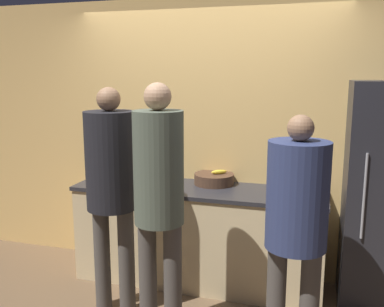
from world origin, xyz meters
TOP-DOWN VIEW (x-y plane):
  - ground_plane at (0.00, 0.00)m, footprint 14.00×14.00m
  - wall_back at (0.00, 0.67)m, footprint 5.20×0.06m
  - counter at (0.00, 0.36)m, footprint 2.26×0.65m
  - refrigerator at (1.54, 0.34)m, footprint 0.60×0.64m
  - person_left at (-0.51, -0.33)m, footprint 0.39×0.39m
  - person_center at (-0.02, -0.59)m, footprint 0.35×0.35m
  - person_right at (0.90, -0.54)m, footprint 0.40×0.40m
  - fruit_bowl at (0.11, 0.51)m, footprint 0.37×0.37m
  - utensil_crock at (-0.98, 0.47)m, footprint 0.13×0.13m
  - bottle_clear at (-0.42, 0.29)m, footprint 0.07×0.07m
  - bottle_red at (1.00, 0.53)m, footprint 0.07×0.07m
  - bottle_amber at (-0.49, 0.48)m, footprint 0.06×0.06m
  - cup_black at (-0.79, 0.17)m, footprint 0.09×0.09m
  - potted_plant at (-0.63, 0.43)m, footprint 0.13×0.13m

SIDE VIEW (x-z plane):
  - ground_plane at x=0.00m, z-range 0.00..0.00m
  - counter at x=0.00m, z-range 0.00..0.90m
  - refrigerator at x=1.54m, z-range 0.00..1.86m
  - fruit_bowl at x=0.11m, z-range 0.88..1.02m
  - cup_black at x=-0.79m, z-range 0.90..1.00m
  - utensil_crock at x=-0.98m, z-range 0.84..1.09m
  - bottle_amber at x=-0.49m, z-range 0.88..1.05m
  - bottle_clear at x=-0.42m, z-range 0.88..1.06m
  - bottle_red at x=1.00m, z-range 0.88..1.07m
  - potted_plant at x=-0.63m, z-range 0.91..1.13m
  - person_right at x=0.90m, z-range 0.19..1.85m
  - person_center at x=-0.02m, z-range 0.18..2.04m
  - person_left at x=-0.51m, z-range 0.21..2.02m
  - wall_back at x=0.00m, z-range 0.00..2.60m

